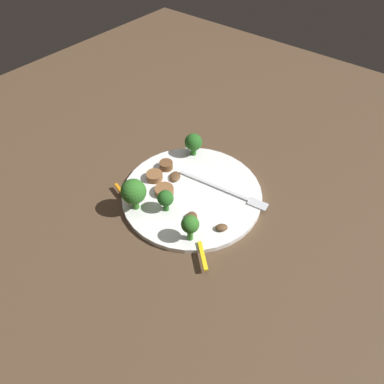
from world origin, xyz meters
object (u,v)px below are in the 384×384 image
object	(u,v)px
broccoli_floret_1	(165,199)
mushroom_2	(175,176)
pepper_strip_2	(123,193)
fork	(228,192)
mushroom_1	(222,228)
broccoli_floret_2	(190,225)
broccoli_floret_3	(193,143)
sausage_slice_1	(164,191)
sausage_slice_0	(166,165)
plate	(192,194)
sausage_slice_3	(154,176)
broccoli_floret_0	(134,192)
mushroom_0	(191,218)
pepper_strip_0	(203,256)

from	to	relation	value
broccoli_floret_1	mushroom_2	world-z (taller)	broccoli_floret_1
mushroom_2	pepper_strip_2	world-z (taller)	mushroom_2
fork	broccoli_floret_1	distance (m)	0.12
mushroom_1	broccoli_floret_1	bearing A→B (deg)	-165.95
broccoli_floret_2	mushroom_2	xyz separation A→B (m)	(-0.11, 0.09, -0.03)
broccoli_floret_3	sausage_slice_1	world-z (taller)	broccoli_floret_3
broccoli_floret_2	sausage_slice_0	distance (m)	0.18
plate	sausage_slice_3	world-z (taller)	sausage_slice_3
broccoli_floret_1	mushroom_1	xyz separation A→B (m)	(0.10, 0.03, -0.02)
broccoli_floret_2	mushroom_2	bearing A→B (deg)	140.63
mushroom_1	mushroom_2	xyz separation A→B (m)	(-0.14, 0.04, -0.00)
broccoli_floret_0	broccoli_floret_1	xyz separation A→B (m)	(0.04, 0.03, -0.01)
broccoli_floret_1	sausage_slice_1	xyz separation A→B (m)	(-0.03, 0.03, -0.02)
sausage_slice_0	mushroom_0	xyz separation A→B (m)	(0.12, -0.07, -0.00)
plate	mushroom_0	xyz separation A→B (m)	(0.04, -0.05, 0.01)
pepper_strip_0	broccoli_floret_0	bearing A→B (deg)	177.34
plate	mushroom_0	bearing A→B (deg)	-51.97
broccoli_floret_0	mushroom_2	bearing A→B (deg)	87.34
mushroom_1	sausage_slice_1	bearing A→B (deg)	178.89
mushroom_2	broccoli_floret_1	bearing A→B (deg)	-60.20
broccoli_floret_3	sausage_slice_3	size ratio (longest dim) A/B	1.55
broccoli_floret_2	broccoli_floret_3	distance (m)	0.21
broccoli_floret_1	mushroom_2	size ratio (longest dim) A/B	1.59
pepper_strip_0	pepper_strip_2	bearing A→B (deg)	175.81
sausage_slice_3	broccoli_floret_0	bearing A→B (deg)	-71.65
fork	pepper_strip_2	xyz separation A→B (m)	(-0.15, -0.12, 0.00)
plate	fork	distance (m)	0.07
sausage_slice_3	pepper_strip_0	bearing A→B (deg)	-24.36
mushroom_2	pepper_strip_2	xyz separation A→B (m)	(-0.05, -0.09, -0.00)
plate	mushroom_2	xyz separation A→B (m)	(-0.05, 0.01, 0.01)
plate	sausage_slice_3	size ratio (longest dim) A/B	8.25
broccoli_floret_1	pepper_strip_0	xyz separation A→B (m)	(0.11, -0.04, -0.03)
broccoli_floret_1	mushroom_1	world-z (taller)	broccoli_floret_1
sausage_slice_1	pepper_strip_2	world-z (taller)	sausage_slice_1
broccoli_floret_0	pepper_strip_2	xyz separation A→B (m)	(-0.04, 0.01, -0.04)
fork	broccoli_floret_3	world-z (taller)	broccoli_floret_3
mushroom_2	pepper_strip_0	distance (m)	0.18
sausage_slice_1	mushroom_0	world-z (taller)	sausage_slice_1
mushroom_0	sausage_slice_1	bearing A→B (deg)	167.12
sausage_slice_1	mushroom_2	world-z (taller)	sausage_slice_1
broccoli_floret_1	sausage_slice_3	size ratio (longest dim) A/B	1.38
sausage_slice_1	broccoli_floret_1	bearing A→B (deg)	-43.19
broccoli_floret_2	broccoli_floret_3	world-z (taller)	broccoli_floret_2
plate	sausage_slice_0	bearing A→B (deg)	166.59
broccoli_floret_2	sausage_slice_3	bearing A→B (deg)	154.95
sausage_slice_1	pepper_strip_2	distance (m)	0.08
fork	sausage_slice_3	xyz separation A→B (m)	(-0.13, -0.06, 0.00)
broccoli_floret_2	sausage_slice_3	world-z (taller)	broccoli_floret_2
broccoli_floret_0	mushroom_0	bearing A→B (deg)	23.06
fork	broccoli_floret_0	world-z (taller)	broccoli_floret_0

